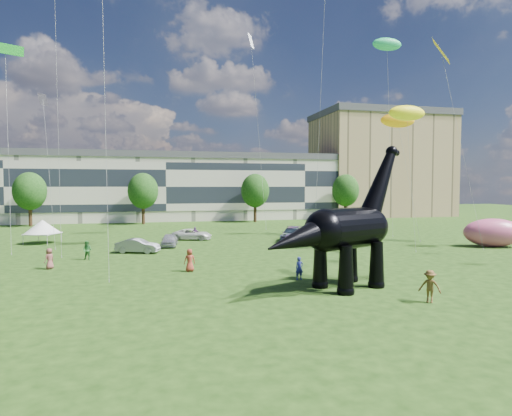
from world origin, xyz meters
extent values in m
plane|color=#16330C|center=(0.00, 0.00, 0.00)|extent=(220.00, 220.00, 0.00)
cube|color=beige|center=(-8.00, 62.00, 6.00)|extent=(78.00, 11.00, 12.00)
cube|color=tan|center=(40.00, 65.00, 11.00)|extent=(28.00, 18.00, 22.00)
cylinder|color=#382314|center=(-30.00, 53.00, 1.60)|extent=(0.56, 0.56, 3.20)
ellipsoid|color=#14380F|center=(-30.00, 53.00, 6.32)|extent=(5.20, 5.20, 6.24)
cylinder|color=#382314|center=(-12.00, 53.00, 1.60)|extent=(0.56, 0.56, 3.20)
ellipsoid|color=#14380F|center=(-12.00, 53.00, 6.32)|extent=(5.20, 5.20, 6.24)
cylinder|color=#382314|center=(8.00, 53.00, 1.60)|extent=(0.56, 0.56, 3.20)
ellipsoid|color=#14380F|center=(8.00, 53.00, 6.32)|extent=(5.20, 5.20, 6.24)
cylinder|color=#382314|center=(26.00, 53.00, 1.60)|extent=(0.56, 0.56, 3.20)
ellipsoid|color=#14380F|center=(26.00, 53.00, 6.32)|extent=(5.20, 5.20, 6.24)
cone|color=black|center=(1.61, 0.45, 1.50)|extent=(1.37, 1.37, 3.01)
sphere|color=black|center=(1.61, 0.45, 0.18)|extent=(1.10, 1.10, 1.10)
cone|color=black|center=(0.72, 2.47, 1.50)|extent=(1.37, 1.37, 3.01)
sphere|color=black|center=(0.72, 2.47, 0.18)|extent=(1.10, 1.10, 1.10)
cone|color=black|center=(4.36, 1.65, 1.50)|extent=(1.37, 1.37, 3.01)
sphere|color=black|center=(4.36, 1.65, 0.18)|extent=(1.10, 1.10, 1.10)
cone|color=black|center=(3.48, 3.67, 1.50)|extent=(1.37, 1.37, 3.01)
sphere|color=black|center=(3.48, 3.67, 0.18)|extent=(1.10, 1.10, 1.10)
cylinder|color=black|center=(2.45, 2.02, 3.91)|extent=(4.94, 4.17, 2.71)
sphere|color=black|center=(0.52, 1.18, 3.91)|extent=(2.71, 2.71, 2.71)
sphere|color=black|center=(4.38, 2.86, 3.91)|extent=(2.61, 2.61, 2.61)
cone|color=black|center=(5.50, 3.35, 6.81)|extent=(4.06, 2.89, 5.31)
sphere|color=black|center=(6.62, 3.84, 9.12)|extent=(0.84, 0.84, 0.84)
cylinder|color=black|center=(6.90, 3.96, 9.07)|extent=(0.82, 0.69, 0.44)
cone|color=black|center=(-1.37, 0.35, 3.58)|extent=(5.70, 4.05, 2.94)
imported|color=silver|center=(-8.41, 24.13, 0.70)|extent=(2.13, 4.30, 1.41)
imported|color=gray|center=(-11.62, 20.13, 0.71)|extent=(4.54, 2.77, 1.41)
imported|color=silver|center=(-5.48, 29.36, 0.67)|extent=(5.33, 3.73, 1.35)
imported|color=#595960|center=(6.30, 25.74, 0.81)|extent=(4.50, 5.98, 1.61)
cube|color=white|center=(14.44, 25.70, 1.02)|extent=(3.24, 3.24, 0.11)
cone|color=white|center=(14.44, 25.70, 1.77)|extent=(4.11, 4.11, 1.40)
cylinder|color=#999999|center=(12.92, 24.65, 0.51)|extent=(0.06, 0.06, 1.02)
cylinder|color=#999999|center=(15.49, 24.19, 0.51)|extent=(0.06, 0.06, 1.02)
cylinder|color=#999999|center=(13.38, 27.21, 0.51)|extent=(0.06, 0.06, 1.02)
cylinder|color=#999999|center=(15.95, 26.75, 0.51)|extent=(0.06, 0.06, 1.02)
cube|color=white|center=(19.07, 30.39, 1.07)|extent=(3.00, 3.00, 0.12)
cone|color=white|center=(19.07, 30.39, 1.86)|extent=(3.80, 3.80, 1.47)
cylinder|color=#999999|center=(17.67, 29.05, 0.54)|extent=(0.06, 0.06, 1.07)
cylinder|color=#999999|center=(20.41, 28.99, 0.54)|extent=(0.06, 0.06, 1.07)
cylinder|color=#999999|center=(17.74, 31.79, 0.54)|extent=(0.06, 0.06, 1.07)
cylinder|color=#999999|center=(20.47, 31.72, 0.54)|extent=(0.06, 0.06, 1.07)
cube|color=white|center=(-22.69, 30.00, 1.14)|extent=(3.94, 3.94, 0.12)
cone|color=white|center=(-22.69, 30.00, 1.97)|extent=(5.00, 5.00, 1.55)
cylinder|color=#999999|center=(-24.53, 29.10, 0.57)|extent=(0.06, 0.06, 1.14)
cylinder|color=#999999|center=(-21.79, 28.16, 0.57)|extent=(0.06, 0.06, 1.14)
cylinder|color=#999999|center=(-23.59, 31.84, 0.57)|extent=(0.06, 0.06, 1.14)
cylinder|color=#999999|center=(-20.85, 30.90, 0.57)|extent=(0.06, 0.06, 1.14)
ellipsoid|color=#D55380|center=(26.17, 15.72, 1.56)|extent=(6.93, 5.08, 3.12)
imported|color=navy|center=(0.14, 4.98, 0.82)|extent=(0.61, 0.41, 1.63)
imported|color=#2E7333|center=(-15.89, 17.05, 0.87)|extent=(1.00, 0.88, 1.74)
imported|color=brown|center=(-18.18, 13.20, 0.84)|extent=(0.92, 0.98, 1.69)
imported|color=teal|center=(22.68, 36.40, 0.82)|extent=(0.67, 0.71, 1.63)
imported|color=#69387E|center=(-5.18, 28.90, 0.82)|extent=(1.04, 0.71, 1.64)
imported|color=brown|center=(5.47, -2.45, 0.94)|extent=(1.37, 1.34, 1.88)
imported|color=brown|center=(8.95, 15.79, 0.83)|extent=(1.19, 1.21, 1.66)
imported|color=maroon|center=(-7.27, 9.63, 0.90)|extent=(0.96, 0.71, 1.79)
plane|color=yellow|center=(23.31, 21.36, 22.58)|extent=(3.65, 3.81, 2.85)
plane|color=white|center=(4.90, 42.42, 29.23)|extent=(1.66, 2.22, 2.20)
ellipsoid|color=#1BB05E|center=(20.86, 29.48, 25.80)|extent=(4.33, 4.27, 1.64)
plane|color=black|center=(-22.32, 30.19, 16.61)|extent=(1.34, 1.42, 1.39)
ellipsoid|color=#FFA40D|center=(18.95, 23.38, 14.64)|extent=(4.87, 3.94, 1.74)
ellipsoid|color=yellow|center=(16.10, 16.95, 14.36)|extent=(4.18, 4.23, 1.60)
cube|color=#179A25|center=(-25.85, 29.36, 21.84)|extent=(3.81, 3.10, 1.39)
camera|label=1|loc=(-9.75, -23.75, 6.71)|focal=30.00mm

